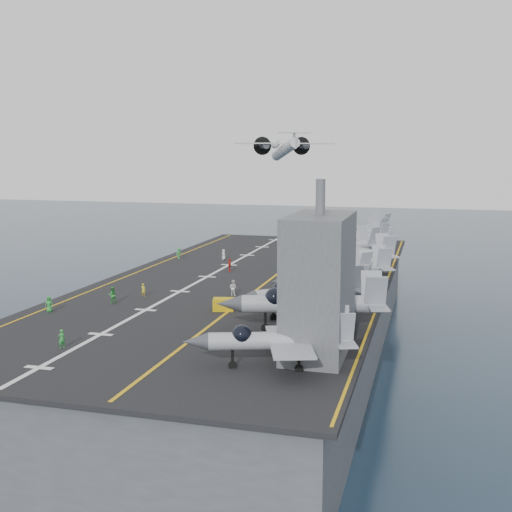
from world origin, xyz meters
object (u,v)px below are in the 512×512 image
(island_superstructure, at_px, (319,268))
(transport_plane, at_px, (285,150))
(tow_cart_a, at_px, (223,304))
(fighter_jet_0, at_px, (280,339))

(island_superstructure, height_order, transport_plane, transport_plane)
(island_superstructure, height_order, tow_cart_a, island_superstructure)
(island_superstructure, xyz_separation_m, tow_cart_a, (-12.69, 12.18, -6.83))
(island_superstructure, xyz_separation_m, transport_plane, (-21.87, 82.24, 10.40))
(fighter_jet_0, distance_m, transport_plane, 90.43)
(island_superstructure, distance_m, tow_cart_a, 18.86)
(transport_plane, bearing_deg, tow_cart_a, -82.54)
(fighter_jet_0, xyz_separation_m, tow_cart_a, (-10.37, 16.85, -1.71))
(island_superstructure, xyz_separation_m, fighter_jet_0, (-2.32, -4.67, -5.11))
(tow_cart_a, relative_size, transport_plane, 0.10)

